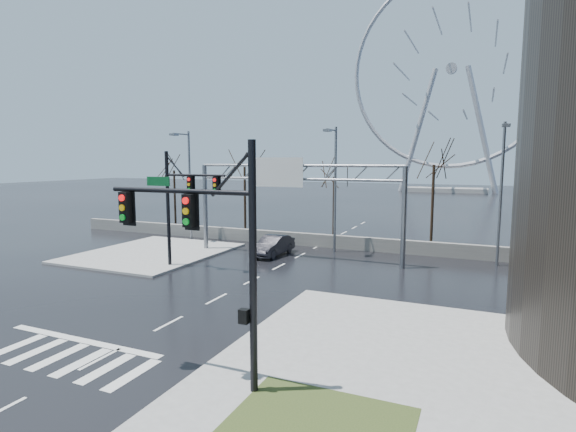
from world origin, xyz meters
The scene contains 18 objects.
ground centered at (0.00, 0.00, 0.00)m, with size 260.00×260.00×0.00m, color black.
sidewalk_right_ext centered at (10.00, 2.00, 0.07)m, with size 12.00×10.00×0.15m, color gray.
sidewalk_far centered at (-11.00, 12.00, 0.07)m, with size 10.00×12.00×0.15m, color gray.
grass_strip centered at (9.00, -5.00, 0.15)m, with size 5.00×4.00×0.02m, color #303F1A.
barrier_wall centered at (0.00, 20.00, 0.55)m, with size 52.00×0.50×1.10m, color slate.
signal_mast_near centered at (5.14, -4.04, 4.87)m, with size 5.52×0.41×8.00m.
signal_mast_far centered at (-5.87, 8.96, 4.83)m, with size 4.72×0.41×8.00m.
sign_gantry centered at (-0.38, 14.96, 5.18)m, with size 16.36×0.40×7.60m.
streetlight_left centered at (-12.00, 18.16, 5.89)m, with size 0.50×2.55×10.00m.
streetlight_mid centered at (2.00, 18.16, 5.89)m, with size 0.50×2.55×10.00m.
streetlight_right centered at (14.00, 18.16, 5.89)m, with size 0.50×2.55×10.00m.
tree_far_left centered at (-18.00, 24.00, 5.57)m, with size 3.50×3.50×7.00m.
tree_left centered at (-9.00, 23.50, 5.98)m, with size 3.75×3.75×7.50m.
tree_center centered at (0.00, 24.50, 5.17)m, with size 3.25×3.25×6.50m.
tree_right centered at (9.00, 23.50, 6.22)m, with size 3.90×3.90×7.80m.
tree_far_right centered at (17.00, 24.00, 5.41)m, with size 3.40×3.40×6.80m.
ferris_wheel centered at (5.00, 95.00, 26.13)m, with size 45.00×6.00×50.91m.
car centered at (-2.02, 15.30, 0.77)m, with size 1.63×4.68×1.54m, color black.
Camera 1 is at (12.83, -15.87, 7.39)m, focal length 28.00 mm.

